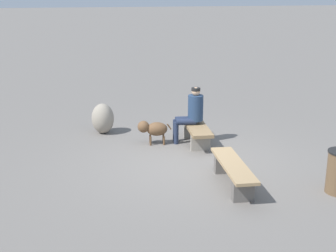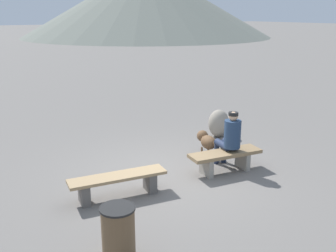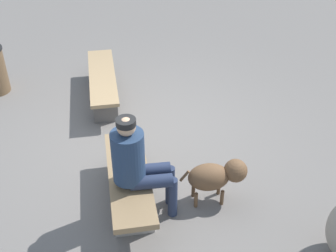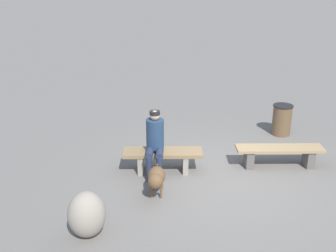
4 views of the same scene
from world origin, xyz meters
The scene contains 8 objects.
ground centered at (0.00, 0.00, -0.03)m, with size 210.00×210.00×0.06m, color slate.
bench_left centered at (-1.32, -0.38, 0.29)m, with size 1.84×0.65×0.43m.
bench_right centered at (1.11, -0.53, 0.32)m, with size 1.64×0.67×0.45m.
seated_person centered at (1.28, -0.46, 0.74)m, with size 0.42×0.70×1.30m.
dog centered at (1.36, 0.44, 0.38)m, with size 0.40×0.78×0.56m.
trash_bin centered at (-2.09, -2.05, 0.39)m, with size 0.49×0.49×0.77m.
boulder centered at (2.55, 1.43, 0.38)m, with size 0.58×0.55×0.75m, color gray.
distant_peak_0 centered at (23.44, 42.67, 4.76)m, with size 34.36×34.36×9.51m, color slate.
Camera 2 is at (-3.98, -6.31, 3.28)m, focal length 41.02 mm.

